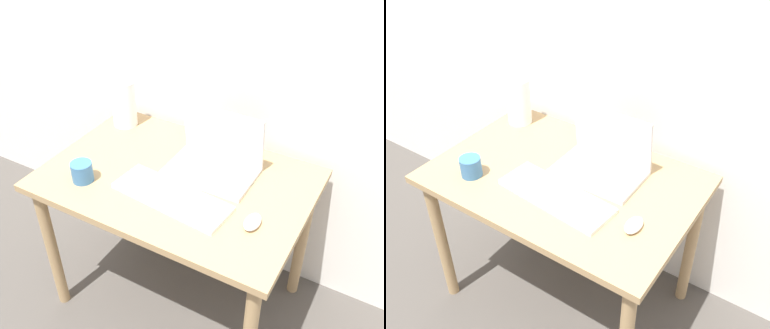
{
  "view_description": "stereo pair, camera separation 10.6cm",
  "coord_description": "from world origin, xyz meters",
  "views": [
    {
      "loc": [
        0.74,
        -0.83,
        1.78
      ],
      "look_at": [
        0.08,
        0.33,
        0.81
      ],
      "focal_mm": 42.0,
      "sensor_mm": 36.0,
      "label": 1
    },
    {
      "loc": [
        0.83,
        -0.78,
        1.78
      ],
      "look_at": [
        0.08,
        0.33,
        0.81
      ],
      "focal_mm": 42.0,
      "sensor_mm": 36.0,
      "label": 2
    }
  ],
  "objects": [
    {
      "name": "wall_back",
      "position": [
        0.0,
        0.77,
        1.25
      ],
      "size": [
        6.0,
        0.05,
        2.5
      ],
      "color": "white",
      "rests_on": "ground_plane"
    },
    {
      "name": "mug",
      "position": [
        -0.31,
        0.16,
        0.75
      ],
      "size": [
        0.08,
        0.08,
        0.08
      ],
      "color": "teal",
      "rests_on": "desk"
    },
    {
      "name": "mouse",
      "position": [
        0.37,
        0.25,
        0.73
      ],
      "size": [
        0.05,
        0.09,
        0.03
      ],
      "color": "white",
      "rests_on": "desk"
    },
    {
      "name": "desk",
      "position": [
        0.0,
        0.35,
        0.61
      ],
      "size": [
        1.04,
        0.7,
        0.71
      ],
      "color": "tan",
      "rests_on": "ground_plane"
    },
    {
      "name": "keyboard",
      "position": [
        0.05,
        0.23,
        0.72
      ],
      "size": [
        0.46,
        0.2,
        0.02
      ],
      "color": "white",
      "rests_on": "desk"
    },
    {
      "name": "laptop",
      "position": [
        0.11,
        0.47,
        0.76
      ],
      "size": [
        0.34,
        0.23,
        0.25
      ],
      "color": "silver",
      "rests_on": "desk"
    },
    {
      "name": "vase",
      "position": [
        -0.42,
        0.58,
        0.86
      ],
      "size": [
        0.11,
        0.11,
        0.31
      ],
      "color": "white",
      "rests_on": "desk"
    }
  ]
}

